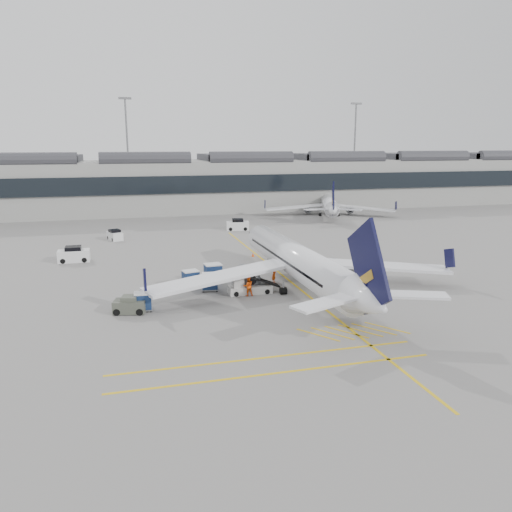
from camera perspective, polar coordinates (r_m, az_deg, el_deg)
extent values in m
plane|color=gray|center=(44.13, -4.92, -6.62)|extent=(220.00, 220.00, 0.00)
cube|color=#9E9E99|center=(113.63, -11.57, 7.83)|extent=(200.00, 20.00, 11.00)
cube|color=black|center=(103.40, -11.21, 7.95)|extent=(200.00, 0.50, 3.60)
cube|color=#38383D|center=(113.30, -11.71, 10.95)|extent=(200.00, 18.00, 1.40)
cylinder|color=slate|center=(127.07, -14.44, 11.33)|extent=(0.44, 0.44, 25.00)
cube|color=slate|center=(127.51, -14.76, 17.04)|extent=(3.00, 0.60, 0.50)
cylinder|color=slate|center=(141.47, 11.17, 11.58)|extent=(0.44, 0.44, 25.00)
cube|color=slate|center=(141.86, 11.40, 16.71)|extent=(3.00, 0.60, 0.50)
cube|color=gold|center=(55.79, 3.38, -2.47)|extent=(0.25, 60.00, 0.01)
cylinder|color=white|center=(51.69, 4.71, -0.51)|extent=(3.66, 26.70, 3.34)
cone|color=white|center=(65.75, 0.11, 2.37)|extent=(3.38, 3.59, 3.34)
cone|color=white|center=(38.02, 12.91, -5.09)|extent=(3.39, 4.30, 3.34)
cube|color=white|center=(48.36, -4.17, -2.40)|extent=(15.34, 7.87, 0.31)
cube|color=white|center=(54.21, 13.58, -1.08)|extent=(15.38, 7.55, 0.31)
cylinder|color=slate|center=(50.92, -0.94, -2.33)|extent=(1.90, 3.22, 1.87)
cylinder|color=slate|center=(54.39, 9.61, -1.53)|extent=(1.90, 3.22, 1.87)
cube|color=black|center=(37.81, 12.71, -1.26)|extent=(0.35, 6.77, 7.44)
cylinder|color=black|center=(61.68, 1.35, -0.71)|extent=(0.26, 0.57, 0.57)
cylinder|color=black|center=(49.56, 3.14, -3.99)|extent=(0.63, 0.72, 0.71)
cylinder|color=black|center=(51.13, 7.87, -3.57)|extent=(0.63, 0.72, 0.71)
cylinder|color=white|center=(106.39, 8.33, 5.94)|extent=(10.42, 22.17, 2.83)
cone|color=white|center=(119.08, 7.98, 6.66)|extent=(3.69, 3.80, 2.83)
cone|color=white|center=(93.38, 8.78, 5.20)|extent=(3.90, 4.36, 2.83)
cube|color=white|center=(105.17, 4.44, 5.59)|extent=(12.88, 3.18, 0.26)
cube|color=white|center=(106.01, 12.22, 5.40)|extent=(11.73, 10.02, 0.26)
cylinder|color=slate|center=(106.74, 5.95, 5.38)|extent=(2.41, 3.09, 1.58)
cylinder|color=slate|center=(107.25, 10.63, 5.26)|extent=(2.41, 3.09, 1.58)
cube|color=black|center=(93.59, 8.80, 6.51)|extent=(2.18, 5.45, 6.30)
cylinder|color=black|center=(115.22, 8.05, 5.39)|extent=(0.36, 0.52, 0.48)
cylinder|color=black|center=(104.69, 7.32, 4.72)|extent=(0.70, 0.75, 0.60)
cylinder|color=black|center=(104.91, 9.38, 4.68)|extent=(0.70, 0.75, 0.60)
cube|color=beige|center=(49.89, -0.71, -3.81)|extent=(4.28, 1.70, 0.79)
cube|color=black|center=(49.92, 0.54, -2.73)|extent=(3.82, 1.25, 1.66)
cube|color=beige|center=(49.39, -2.10, -3.04)|extent=(1.02, 1.47, 1.01)
cylinder|color=black|center=(48.85, -2.27, -4.36)|extent=(0.50, 0.20, 0.50)
cylinder|color=black|center=(50.32, -2.67, -3.86)|extent=(0.50, 0.20, 0.50)
cylinder|color=black|center=(49.60, 1.29, -4.09)|extent=(0.50, 0.20, 0.50)
cylinder|color=black|center=(51.05, 0.79, -3.60)|extent=(0.50, 0.20, 0.50)
cube|color=gray|center=(54.19, -4.92, -2.74)|extent=(2.00, 1.69, 0.13)
cube|color=navy|center=(53.97, -4.94, -1.83)|extent=(1.83, 1.62, 1.60)
cube|color=silver|center=(53.77, -4.95, -0.96)|extent=(1.89, 1.68, 0.11)
cylinder|color=black|center=(53.46, -5.55, -3.05)|extent=(0.25, 0.13, 0.24)
cylinder|color=black|center=(54.60, -5.87, -2.72)|extent=(0.25, 0.13, 0.24)
cylinder|color=black|center=(53.84, -3.95, -2.91)|extent=(0.25, 0.13, 0.24)
cylinder|color=black|center=(54.97, -4.30, -2.59)|extent=(0.25, 0.13, 0.24)
cube|color=gray|center=(52.44, -7.45, -3.35)|extent=(1.93, 1.70, 0.12)
cube|color=navy|center=(52.23, -7.48, -2.51)|extent=(1.78, 1.62, 1.44)
cube|color=silver|center=(52.04, -7.50, -1.71)|extent=(1.84, 1.68, 0.10)
cylinder|color=black|center=(51.75, -7.97, -3.66)|extent=(0.23, 0.14, 0.22)
cylinder|color=black|center=(52.75, -8.36, -3.36)|extent=(0.23, 0.14, 0.22)
cylinder|color=black|center=(52.19, -6.53, -3.48)|extent=(0.23, 0.14, 0.22)
cylinder|color=black|center=(53.18, -6.94, -3.18)|extent=(0.23, 0.14, 0.22)
cube|color=gray|center=(45.87, -12.75, -5.92)|extent=(1.67, 1.41, 0.11)
cube|color=navy|center=(45.64, -12.80, -5.02)|extent=(1.53, 1.35, 1.37)
cube|color=silver|center=(45.44, -12.84, -4.16)|extent=(1.58, 1.40, 0.09)
cylinder|color=black|center=(45.42, -13.59, -6.24)|extent=(0.21, 0.11, 0.21)
cylinder|color=black|center=(46.41, -13.56, -5.83)|extent=(0.21, 0.11, 0.21)
cylinder|color=black|center=(45.39, -11.92, -6.16)|extent=(0.21, 0.11, 0.21)
cylinder|color=black|center=(46.38, -11.92, -5.76)|extent=(0.21, 0.11, 0.21)
cube|color=gray|center=(50.99, -5.28, -3.76)|extent=(1.91, 1.67, 0.12)
cube|color=navy|center=(50.77, -5.30, -2.89)|extent=(1.75, 1.59, 1.44)
cube|color=silver|center=(50.57, -5.31, -2.07)|extent=(1.81, 1.65, 0.10)
cylinder|color=black|center=(50.49, -6.07, -4.02)|extent=(0.23, 0.14, 0.22)
cylinder|color=black|center=(51.54, -6.05, -3.67)|extent=(0.23, 0.14, 0.22)
cylinder|color=black|center=(50.48, -4.48, -3.99)|extent=(0.23, 0.14, 0.22)
cylinder|color=black|center=(51.53, -4.50, -3.64)|extent=(0.23, 0.14, 0.22)
imported|color=#F84F0D|center=(53.51, 2.08, -2.11)|extent=(0.74, 0.79, 1.81)
imported|color=#F04F0C|center=(48.79, -0.91, -3.44)|extent=(0.99, 0.78, 2.02)
cube|color=#4D5145|center=(45.48, -14.21, -5.58)|extent=(3.07, 2.27, 1.10)
cube|color=#4D5145|center=(45.28, -14.25, -4.79)|extent=(1.60, 1.60, 0.55)
cylinder|color=black|center=(45.15, -15.62, -6.20)|extent=(0.66, 0.42, 0.62)
cylinder|color=black|center=(46.46, -15.19, -5.63)|extent=(0.66, 0.42, 0.62)
cylinder|color=black|center=(44.70, -13.15, -6.25)|extent=(0.66, 0.42, 0.62)
cylinder|color=black|center=(46.02, -12.79, -5.68)|extent=(0.66, 0.42, 0.62)
cone|color=#F24C0A|center=(66.01, -0.35, 0.17)|extent=(0.39, 0.39, 0.55)
cone|color=#F24C0A|center=(53.62, 8.65, -2.91)|extent=(0.40, 0.40, 0.56)
cube|color=white|center=(67.17, -20.10, 0.02)|extent=(3.83, 1.92, 1.49)
cube|color=black|center=(66.99, -20.15, 0.77)|extent=(1.92, 1.81, 0.64)
cylinder|color=black|center=(66.56, -21.22, -0.56)|extent=(0.64, 0.24, 0.64)
cylinder|color=black|center=(68.21, -21.08, -0.24)|extent=(0.64, 0.24, 0.64)
cylinder|color=black|center=(66.32, -19.03, -0.43)|extent=(0.64, 0.24, 0.64)
cylinder|color=black|center=(67.98, -18.94, -0.12)|extent=(0.64, 0.24, 0.64)
cube|color=white|center=(80.56, -15.84, 2.21)|extent=(2.57, 3.53, 1.24)
cube|color=black|center=(80.44, -15.87, 2.74)|extent=(1.95, 2.00, 0.53)
cylinder|color=black|center=(79.86, -15.09, 1.91)|extent=(0.36, 0.56, 0.53)
cylinder|color=black|center=(79.41, -16.05, 1.80)|extent=(0.36, 0.56, 0.53)
cylinder|color=black|center=(81.84, -15.60, 2.13)|extent=(0.36, 0.56, 0.53)
cylinder|color=black|center=(81.39, -16.54, 2.02)|extent=(0.36, 0.56, 0.53)
cube|color=white|center=(86.59, -2.11, 3.47)|extent=(4.08, 2.53, 1.48)
cube|color=black|center=(86.45, -2.11, 4.06)|extent=(2.19, 2.10, 0.64)
cylinder|color=black|center=(85.76, -2.92, 3.09)|extent=(0.67, 0.34, 0.64)
cylinder|color=black|center=(87.43, -2.97, 3.27)|extent=(0.67, 0.34, 0.64)
cylinder|color=black|center=(85.90, -1.22, 3.11)|extent=(0.67, 0.34, 0.64)
cylinder|color=black|center=(87.57, -1.30, 3.30)|extent=(0.67, 0.34, 0.64)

